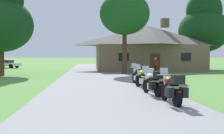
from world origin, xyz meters
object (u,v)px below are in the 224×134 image
at_px(motorcycle_white_second_in_row, 154,83).
at_px(tree_left_near, 1,17).
at_px(motorcycle_silver_farthest_in_row, 137,75).
at_px(parked_white_sedan_far_left, 6,64).
at_px(tree_right_of_lodge, 204,25).
at_px(bystander_red_shirt_near_lodge, 156,65).
at_px(motorcycle_yellow_third_in_row, 144,78).
at_px(motorcycle_red_nearest_to_camera, 173,89).
at_px(tree_by_lodge_front, 125,8).

distance_m(motorcycle_white_second_in_row, tree_left_near, 18.55).
relative_size(motorcycle_silver_farthest_in_row, parked_white_sedan_far_left, 0.46).
bearing_deg(motorcycle_silver_farthest_in_row, tree_right_of_lodge, 54.02).
relative_size(bystander_red_shirt_near_lodge, tree_right_of_lodge, 0.16).
bearing_deg(motorcycle_yellow_third_in_row, parked_white_sedan_far_left, 106.77).
relative_size(motorcycle_yellow_third_in_row, bystander_red_shirt_near_lodge, 1.24).
bearing_deg(motorcycle_red_nearest_to_camera, tree_left_near, 122.04).
distance_m(motorcycle_silver_farthest_in_row, tree_right_of_lodge, 23.46).
height_order(bystander_red_shirt_near_lodge, parked_white_sedan_far_left, bystander_red_shirt_near_lodge).
relative_size(bystander_red_shirt_near_lodge, tree_by_lodge_front, 0.17).
bearing_deg(tree_left_near, motorcycle_red_nearest_to_camera, -56.19).
xyz_separation_m(bystander_red_shirt_near_lodge, tree_right_of_lodge, (8.76, 8.62, 5.09)).
bearing_deg(parked_white_sedan_far_left, bystander_red_shirt_near_lodge, -114.08).
height_order(motorcycle_red_nearest_to_camera, motorcycle_yellow_third_in_row, same).
bearing_deg(motorcycle_red_nearest_to_camera, motorcycle_silver_farthest_in_row, 88.35).
bearing_deg(tree_left_near, motorcycle_yellow_third_in_row, -46.28).
xyz_separation_m(motorcycle_silver_farthest_in_row, bystander_red_shirt_near_lodge, (3.80, 10.44, 0.31)).
distance_m(tree_right_of_lodge, tree_left_near, 25.51).
relative_size(motorcycle_silver_farthest_in_row, tree_left_near, 0.23).
bearing_deg(tree_right_of_lodge, parked_white_sedan_far_left, 166.05).
bearing_deg(parked_white_sedan_far_left, motorcycle_white_second_in_row, -138.69).
distance_m(motorcycle_yellow_third_in_row, tree_by_lodge_front, 13.76).
bearing_deg(motorcycle_yellow_third_in_row, tree_left_near, 121.76).
relative_size(motorcycle_red_nearest_to_camera, tree_left_near, 0.23).
relative_size(motorcycle_yellow_third_in_row, tree_left_near, 0.22).
bearing_deg(motorcycle_red_nearest_to_camera, motorcycle_white_second_in_row, 91.64).
xyz_separation_m(tree_right_of_lodge, parked_white_sedan_far_left, (-28.01, 6.96, -5.38)).
relative_size(motorcycle_silver_farthest_in_row, tree_right_of_lodge, 0.20).
relative_size(motorcycle_yellow_third_in_row, tree_right_of_lodge, 0.20).
height_order(tree_by_lodge_front, tree_right_of_lodge, tree_right_of_lodge).
xyz_separation_m(motorcycle_yellow_third_in_row, motorcycle_silver_farthest_in_row, (0.00, 2.16, 0.00)).
xyz_separation_m(motorcycle_white_second_in_row, tree_right_of_lodge, (12.68, 23.91, 5.42)).
xyz_separation_m(motorcycle_white_second_in_row, tree_by_lodge_front, (0.71, 15.07, 5.99)).
distance_m(motorcycle_yellow_third_in_row, parked_white_sedan_far_left, 32.13).
height_order(motorcycle_red_nearest_to_camera, motorcycle_silver_farthest_in_row, same).
xyz_separation_m(motorcycle_yellow_third_in_row, bystander_red_shirt_near_lodge, (3.80, 12.59, 0.31)).
relative_size(motorcycle_red_nearest_to_camera, tree_by_lodge_front, 0.21).
height_order(motorcycle_white_second_in_row, bystander_red_shirt_near_lodge, bystander_red_shirt_near_lodge).
distance_m(motorcycle_white_second_in_row, tree_right_of_lodge, 27.60).
xyz_separation_m(motorcycle_white_second_in_row, bystander_red_shirt_near_lodge, (3.92, 15.28, 0.32)).
xyz_separation_m(motorcycle_red_nearest_to_camera, tree_by_lodge_front, (0.57, 17.34, 5.99)).
relative_size(tree_left_near, parked_white_sedan_far_left, 2.04).
height_order(motorcycle_silver_farthest_in_row, bystander_red_shirt_near_lodge, bystander_red_shirt_near_lodge).
height_order(motorcycle_white_second_in_row, tree_left_near, tree_left_near).
distance_m(bystander_red_shirt_near_lodge, tree_left_near, 15.52).
bearing_deg(tree_by_lodge_front, motorcycle_yellow_third_in_row, -92.71).
bearing_deg(motorcycle_white_second_in_row, tree_right_of_lodge, 52.69).
relative_size(motorcycle_silver_farthest_in_row, bystander_red_shirt_near_lodge, 1.25).
xyz_separation_m(bystander_red_shirt_near_lodge, tree_left_near, (-14.83, -1.06, 4.46)).
xyz_separation_m(motorcycle_yellow_third_in_row, tree_left_near, (-11.03, 11.53, 4.77)).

